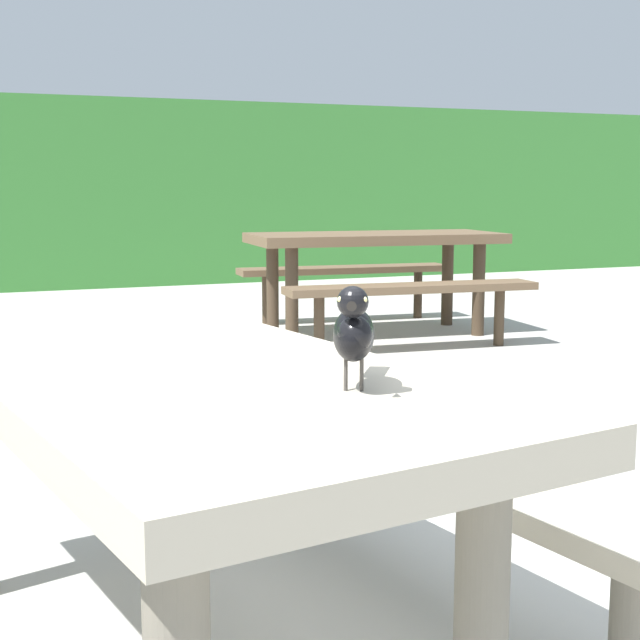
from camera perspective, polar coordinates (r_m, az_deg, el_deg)
picnic_table_foreground at (r=1.99m, az=-9.67°, el=-7.29°), size 1.93×1.96×0.74m
bird_grackle at (r=1.55m, az=2.08°, el=-0.69°), size 0.16×0.27×0.18m
picnic_table_mid_left at (r=6.74m, az=3.41°, el=3.79°), size 1.86×1.83×0.74m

